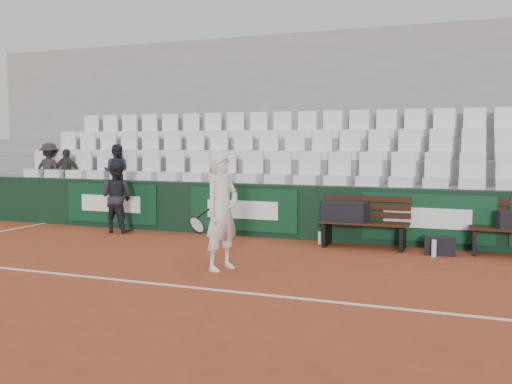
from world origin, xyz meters
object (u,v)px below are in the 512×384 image
at_px(bench_left, 364,235).
at_px(spectator_a, 49,150).
at_px(sports_bag_left, 345,211).
at_px(spectator_b, 66,153).
at_px(tennis_player, 222,212).
at_px(ball_kid, 117,197).
at_px(sports_bag_ground, 440,246).
at_px(water_bottle_far, 434,248).
at_px(water_bottle_near, 320,238).
at_px(spectator_c, 116,151).

distance_m(bench_left, spectator_a, 7.77).
distance_m(sports_bag_left, spectator_b, 6.88).
relative_size(bench_left, tennis_player, 0.91).
bearing_deg(bench_left, spectator_b, 171.79).
bearing_deg(ball_kid, sports_bag_ground, -179.50).
xyz_separation_m(sports_bag_left, spectator_a, (-7.23, 0.99, 1.01)).
height_order(sports_bag_ground, water_bottle_far, sports_bag_ground).
height_order(tennis_player, ball_kid, tennis_player).
relative_size(bench_left, ball_kid, 1.05).
height_order(water_bottle_near, tennis_player, tennis_player).
relative_size(water_bottle_near, spectator_b, 0.20).
distance_m(water_bottle_far, spectator_c, 7.20).
distance_m(bench_left, sports_bag_left, 0.52).
height_order(water_bottle_far, ball_kid, ball_kid).
bearing_deg(sports_bag_left, tennis_player, -116.78).
bearing_deg(sports_bag_ground, water_bottle_far, -106.94).
xyz_separation_m(ball_kid, spectator_b, (-2.13, 1.11, 0.84)).
bearing_deg(water_bottle_far, tennis_player, -143.98).
relative_size(tennis_player, spectator_c, 1.36).
bearing_deg(tennis_player, spectator_c, 140.39).
relative_size(spectator_a, spectator_b, 1.12).
bearing_deg(water_bottle_near, ball_kid, -177.99).
bearing_deg(sports_bag_ground, bench_left, 173.29).
relative_size(sports_bag_left, tennis_player, 0.47).
xyz_separation_m(sports_bag_left, ball_kid, (-4.62, -0.12, 0.10)).
bearing_deg(sports_bag_left, spectator_c, 169.61).
height_order(bench_left, sports_bag_ground, bench_left).
height_order(sports_bag_ground, tennis_player, tennis_player).
bearing_deg(sports_bag_left, bench_left, -5.85).
xyz_separation_m(water_bottle_far, ball_kid, (-6.14, 0.32, 0.57)).
bearing_deg(spectator_c, ball_kid, 109.02).
height_order(water_bottle_far, spectator_b, spectator_b).
bearing_deg(ball_kid, spectator_b, -26.50).
height_order(sports_bag_left, spectator_a, spectator_a).
xyz_separation_m(bench_left, spectator_a, (-7.58, 1.02, 1.40)).
relative_size(sports_bag_left, spectator_c, 0.63).
height_order(sports_bag_ground, spectator_c, spectator_c).
distance_m(water_bottle_near, spectator_a, 7.01).
relative_size(tennis_player, spectator_b, 1.49).
bearing_deg(spectator_c, water_bottle_near, 153.25).
xyz_separation_m(spectator_b, spectator_c, (1.36, 0.00, 0.05)).
height_order(bench_left, sports_bag_left, sports_bag_left).
bearing_deg(sports_bag_ground, tennis_player, -141.39).
height_order(sports_bag_ground, spectator_a, spectator_a).
bearing_deg(spectator_a, spectator_b, 176.99).
xyz_separation_m(sports_bag_ground, water_bottle_far, (-0.08, -0.26, -0.01)).
distance_m(sports_bag_left, spectator_a, 7.37).
distance_m(tennis_player, spectator_c, 5.44).
bearing_deg(tennis_player, spectator_b, 148.06).
height_order(bench_left, ball_kid, ball_kid).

